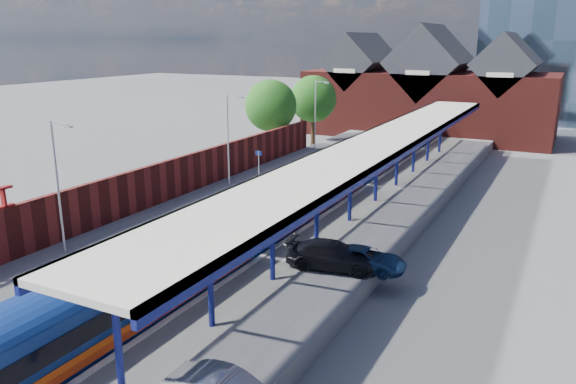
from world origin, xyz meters
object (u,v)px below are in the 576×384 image
lamp_post_d (317,111)px  platform_sign (259,161)px  lamp_post_b (59,180)px  parked_car_blue (366,259)px  lamp_post_c (229,134)px  parked_car_dark (333,255)px  train (348,170)px

lamp_post_d → platform_sign: size_ratio=2.80×
lamp_post_b → lamp_post_d: bearing=90.0°
parked_car_blue → platform_sign: bearing=46.2°
lamp_post_d → platform_sign: 14.25m
lamp_post_c → lamp_post_d: (0.00, 16.00, 0.00)m
lamp_post_b → parked_car_dark: 14.51m
platform_sign → parked_car_dark: (12.02, -13.46, -1.01)m
train → lamp_post_c: 9.55m
lamp_post_d → parked_car_dark: lamp_post_d is taller
lamp_post_b → platform_sign: size_ratio=2.80×
parked_car_blue → lamp_post_c: bearing=53.6°
lamp_post_c → lamp_post_b: bearing=-90.0°
lamp_post_b → platform_sign: (1.36, 18.00, -2.30)m
train → lamp_post_b: bearing=-110.9°
train → lamp_post_c: bearing=-149.6°
lamp_post_b → lamp_post_d: (0.00, 32.00, 0.00)m
lamp_post_c → parked_car_blue: 18.75m
lamp_post_c → train: bearing=30.4°
lamp_post_b → platform_sign: lamp_post_b is taller
lamp_post_b → parked_car_blue: size_ratio=1.75×
lamp_post_c → platform_sign: size_ratio=2.80×
lamp_post_d → platform_sign: bearing=-84.4°
lamp_post_c → lamp_post_d: 16.00m
platform_sign → parked_car_blue: size_ratio=0.63×
platform_sign → train: bearing=21.9°
lamp_post_c → parked_car_dark: lamp_post_c is taller
lamp_post_d → parked_car_dark: size_ratio=1.50×
platform_sign → parked_car_blue: (13.50, -12.90, -1.13)m
lamp_post_d → platform_sign: (1.36, -14.00, -2.30)m
platform_sign → lamp_post_c: bearing=-124.3°
platform_sign → parked_car_dark: 18.08m
lamp_post_b → lamp_post_c: 16.00m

